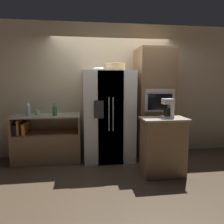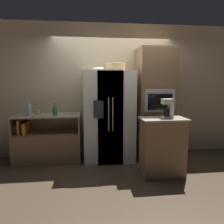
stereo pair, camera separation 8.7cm
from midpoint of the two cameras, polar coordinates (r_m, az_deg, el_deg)
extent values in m
plane|color=#4C3D2D|center=(4.63, 1.20, -12.11)|extent=(20.00, 20.00, 0.00)
cube|color=beige|center=(4.77, 0.53, 5.69)|extent=(12.00, 0.06, 2.80)
cube|color=#93704C|center=(4.64, -15.77, -8.69)|extent=(1.30, 0.61, 0.57)
cube|color=#93704C|center=(4.56, -15.91, -5.18)|extent=(1.24, 0.56, 0.02)
cube|color=#93704C|center=(4.67, -23.65, -3.21)|extent=(0.04, 0.61, 0.34)
cube|color=#93704C|center=(4.47, -7.98, -3.09)|extent=(0.04, 0.61, 0.34)
cube|color=#ADA38E|center=(4.50, -16.08, -0.87)|extent=(1.30, 0.61, 0.03)
cube|color=black|center=(4.64, -22.92, -3.97)|extent=(0.06, 0.37, 0.20)
cube|color=orange|center=(4.61, -22.25, -3.49)|extent=(0.04, 0.39, 0.28)
cube|color=black|center=(4.60, -21.62, -3.80)|extent=(0.03, 0.35, 0.22)
cube|color=orange|center=(4.59, -20.99, -3.86)|extent=(0.05, 0.42, 0.21)
cube|color=white|center=(4.42, -0.36, -0.99)|extent=(1.00, 0.73, 1.80)
cube|color=white|center=(4.05, 0.15, -1.81)|extent=(0.49, 0.02, 1.76)
cube|color=white|center=(4.05, 0.32, -1.80)|extent=(0.49, 0.02, 1.76)
cylinder|color=#B2B2B7|center=(4.01, -0.25, -0.61)|extent=(0.02, 0.02, 0.63)
cylinder|color=#B2B2B7|center=(4.01, 0.82, -0.59)|extent=(0.02, 0.02, 0.63)
cube|color=#2D2D33|center=(3.99, -2.94, 0.65)|extent=(0.18, 0.01, 0.32)
cube|color=#93704C|center=(4.62, 11.43, 2.07)|extent=(0.71, 0.67, 2.25)
cube|color=silver|center=(4.28, 12.96, 2.94)|extent=(0.58, 0.04, 0.43)
cube|color=black|center=(4.26, 13.04, 2.57)|extent=(0.48, 0.01, 0.30)
cylinder|color=#B2B2B7|center=(4.23, 13.19, 5.19)|extent=(0.51, 0.02, 0.02)
cube|color=olive|center=(4.28, 13.15, 11.26)|extent=(0.67, 0.01, 0.73)
cube|color=#93704C|center=(3.85, 13.68, -9.05)|extent=(0.70, 0.43, 0.95)
cube|color=#ADA38E|center=(3.74, 13.93, -1.81)|extent=(0.76, 0.46, 0.03)
cylinder|color=tan|center=(4.36, 1.40, 11.57)|extent=(0.39, 0.39, 0.12)
torus|color=tan|center=(4.37, 1.41, 12.39)|extent=(0.41, 0.41, 0.03)
ellipsoid|color=white|center=(4.33, -2.86, 11.20)|extent=(0.23, 0.23, 0.06)
cylinder|color=silver|center=(4.51, -20.37, 0.45)|extent=(0.08, 0.08, 0.20)
cone|color=silver|center=(4.50, -20.45, 1.99)|extent=(0.08, 0.08, 0.04)
cylinder|color=silver|center=(4.50, -20.47, 2.49)|extent=(0.03, 0.03, 0.04)
cylinder|color=#33723F|center=(4.36, -14.15, 0.25)|extent=(0.08, 0.08, 0.17)
cone|color=#33723F|center=(4.35, -14.19, 1.67)|extent=(0.08, 0.08, 0.05)
cylinder|color=#33723F|center=(4.34, -14.21, 2.11)|extent=(0.03, 0.03, 0.02)
cylinder|color=#B2D166|center=(4.55, -18.38, -0.07)|extent=(0.09, 0.09, 0.10)
torus|color=#B2D166|center=(4.54, -17.78, -0.06)|extent=(0.07, 0.01, 0.07)
cube|color=white|center=(3.80, 14.82, -1.26)|extent=(0.18, 0.16, 0.02)
cylinder|color=black|center=(3.79, 14.68, -0.09)|extent=(0.10, 0.10, 0.13)
cube|color=white|center=(3.81, 15.70, 0.94)|extent=(0.06, 0.14, 0.32)
cube|color=white|center=(3.77, 14.96, 2.66)|extent=(0.18, 0.16, 0.09)
camera|label=1|loc=(0.04, -89.42, 0.08)|focal=35.00mm
camera|label=2|loc=(0.04, 90.58, -0.08)|focal=35.00mm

